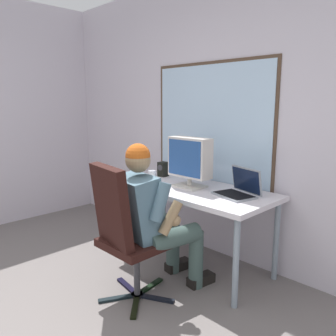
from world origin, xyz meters
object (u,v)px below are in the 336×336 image
at_px(desk, 193,195).
at_px(person_seated, 154,215).
at_px(laptop, 240,188).
at_px(crt_monitor, 190,159).
at_px(office_chair, 123,227).
at_px(desk_speaker, 163,169).
at_px(wine_glass, 152,175).

height_order(desk, person_seated, person_seated).
xyz_separation_m(desk, laptop, (0.45, 0.08, 0.13)).
bearing_deg(crt_monitor, office_chair, -84.12).
bearing_deg(desk, laptop, 10.06).
xyz_separation_m(person_seated, laptop, (0.36, 0.64, 0.17)).
relative_size(laptop, desk_speaker, 2.58).
height_order(wine_glass, desk_speaker, desk_speaker).
bearing_deg(office_chair, laptop, 66.33).
distance_m(office_chair, laptop, 1.01).
bearing_deg(crt_monitor, desk_speaker, 163.09).
bearing_deg(laptop, desk_speaker, 175.89).
height_order(person_seated, desk_speaker, person_seated).
xyz_separation_m(person_seated, desk_speaker, (-0.64, 0.71, 0.18)).
xyz_separation_m(desk, person_seated, (0.09, -0.56, -0.04)).
xyz_separation_m(office_chair, crt_monitor, (-0.08, 0.82, 0.41)).
bearing_deg(desk, wine_glass, -150.50).
bearing_deg(office_chair, crt_monitor, 95.88).
bearing_deg(desk_speaker, laptop, -4.11).
xyz_separation_m(person_seated, wine_glass, (-0.43, 0.37, 0.20)).
height_order(laptop, desk_speaker, laptop).
relative_size(crt_monitor, laptop, 1.17).
bearing_deg(desk, crt_monitor, -172.15).
bearing_deg(crt_monitor, wine_glass, -148.33).
height_order(desk, wine_glass, wine_glass).
distance_m(desk, desk_speaker, 0.59).
bearing_deg(desk, desk_speaker, 164.63).
bearing_deg(wine_glass, crt_monitor, 31.67).
bearing_deg(wine_glass, person_seated, -40.83).
distance_m(person_seated, crt_monitor, 0.68).
relative_size(person_seated, laptop, 3.10).
bearing_deg(laptop, desk, -169.94).
height_order(laptop, wine_glass, laptop).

